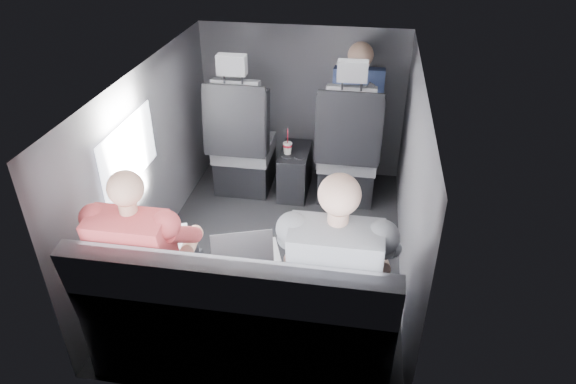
% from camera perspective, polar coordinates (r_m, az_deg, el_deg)
% --- Properties ---
extents(floor, '(2.60, 2.60, 0.00)m').
position_cam_1_polar(floor, '(3.85, -1.25, -6.59)').
color(floor, black).
rests_on(floor, ground).
extents(ceiling, '(2.60, 2.60, 0.00)m').
position_cam_1_polar(ceiling, '(3.20, -1.53, 12.83)').
color(ceiling, '#B2B2AD').
rests_on(ceiling, panel_back).
extents(panel_left, '(0.02, 2.60, 1.35)m').
position_cam_1_polar(panel_left, '(3.73, -15.11, 3.24)').
color(panel_left, '#56565B').
rests_on(panel_left, floor).
extents(panel_right, '(0.02, 2.60, 1.35)m').
position_cam_1_polar(panel_right, '(3.44, 13.51, 0.98)').
color(panel_right, '#56565B').
rests_on(panel_right, floor).
extents(panel_front, '(1.80, 0.02, 1.35)m').
position_cam_1_polar(panel_front, '(4.64, 1.60, 9.94)').
color(panel_front, '#56565B').
rests_on(panel_front, floor).
extents(panel_back, '(1.80, 0.02, 1.35)m').
position_cam_1_polar(panel_back, '(2.45, -7.06, -12.51)').
color(panel_back, '#56565B').
rests_on(panel_back, floor).
extents(side_window, '(0.02, 0.75, 0.42)m').
position_cam_1_polar(side_window, '(3.39, -17.23, 4.19)').
color(side_window, white).
rests_on(side_window, panel_left).
extents(seatbelt, '(0.35, 0.11, 0.59)m').
position_cam_1_polar(seatbelt, '(3.98, 6.84, 7.91)').
color(seatbelt, black).
rests_on(seatbelt, front_seat_right).
extents(front_seat_left, '(0.52, 0.58, 1.26)m').
position_cam_1_polar(front_seat_left, '(4.42, -5.10, 4.79)').
color(front_seat_left, black).
rests_on(front_seat_left, floor).
extents(front_seat_right, '(0.52, 0.58, 1.26)m').
position_cam_1_polar(front_seat_right, '(4.30, 6.65, 3.90)').
color(front_seat_right, black).
rests_on(front_seat_right, floor).
extents(center_console, '(0.24, 0.48, 0.41)m').
position_cam_1_polar(center_console, '(4.47, 0.76, 2.31)').
color(center_console, black).
rests_on(center_console, floor).
extents(rear_bench, '(1.60, 0.57, 0.92)m').
position_cam_1_polar(rear_bench, '(2.87, -5.28, -14.57)').
color(rear_bench, slate).
rests_on(rear_bench, floor).
extents(soda_cup, '(0.08, 0.08, 0.24)m').
position_cam_1_polar(soda_cup, '(4.28, -0.04, 4.90)').
color(soda_cup, white).
rests_on(soda_cup, center_console).
extents(laptop_white, '(0.41, 0.43, 0.26)m').
position_cam_1_polar(laptop_white, '(3.01, -14.92, -5.01)').
color(laptop_white, white).
rests_on(laptop_white, passenger_rear_left).
extents(laptop_silver, '(0.38, 0.39, 0.23)m').
position_cam_1_polar(laptop_silver, '(2.82, -4.56, -6.73)').
color(laptop_silver, '#ADADB1').
rests_on(laptop_silver, rear_bench).
extents(laptop_black, '(0.37, 0.37, 0.23)m').
position_cam_1_polar(laptop_black, '(2.84, 6.71, -6.64)').
color(laptop_black, black).
rests_on(laptop_black, passenger_rear_right).
extents(passenger_rear_left, '(0.50, 0.62, 1.22)m').
position_cam_1_polar(passenger_rear_left, '(2.88, -15.19, -7.17)').
color(passenger_rear_left, '#37373D').
rests_on(passenger_rear_left, rear_bench).
extents(passenger_rear_right, '(0.55, 0.66, 1.29)m').
position_cam_1_polar(passenger_rear_right, '(2.65, 5.31, -9.14)').
color(passenger_rear_right, navy).
rests_on(passenger_rear_right, rear_bench).
extents(passenger_front_right, '(0.41, 0.41, 0.86)m').
position_cam_1_polar(passenger_front_right, '(4.39, 7.67, 9.52)').
color(passenger_front_right, navy).
rests_on(passenger_front_right, front_seat_right).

